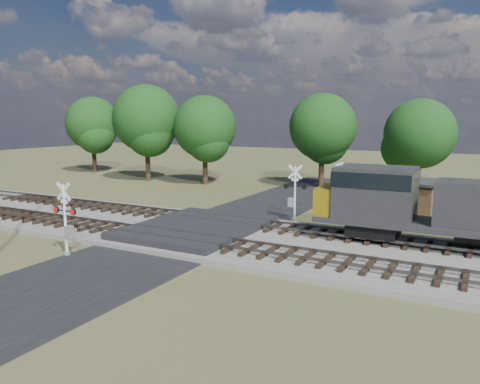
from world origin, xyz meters
The scene contains 10 objects.
ground centered at (0.00, 0.00, 0.00)m, with size 160.00×160.00×0.00m, color #464C28.
ballast_bed centered at (10.00, 0.50, 0.15)m, with size 140.00×10.00×0.30m, color gray.
road centered at (0.00, 0.00, 0.04)m, with size 7.00×60.00×0.08m, color black.
crossing_panel centered at (0.00, 0.50, 0.32)m, with size 7.00×9.00×0.62m, color #262628.
track_near centered at (3.12, -2.00, 0.41)m, with size 140.00×2.60×0.33m.
track_far centered at (3.12, 3.00, 0.41)m, with size 140.00×2.60×0.33m.
crossing_signal_near centered at (-3.32, -6.50, 1.61)m, with size 1.56×0.34×3.88m.
crossing_signal_far centered at (3.90, 6.63, 1.65)m, with size 1.59×0.41×3.96m.
equipment_shed centered at (11.12, 12.12, 1.36)m, with size 4.89×4.89×2.70m.
treeline centered at (7.66, 20.22, 6.50)m, with size 83.58×11.10×11.09m.
Camera 1 is at (15.44, -22.90, 7.06)m, focal length 35.00 mm.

